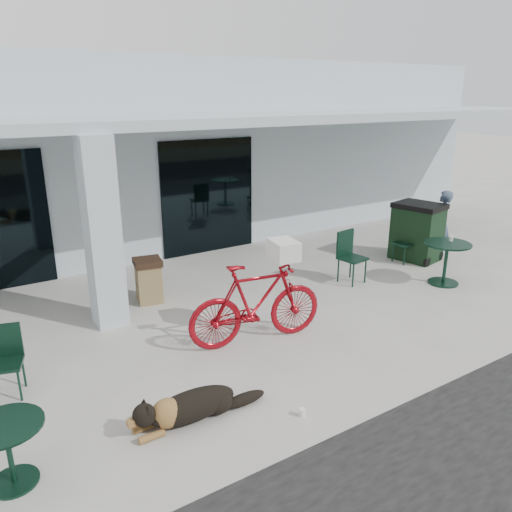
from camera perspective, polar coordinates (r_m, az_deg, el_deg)
ground at (r=7.54m, az=0.34°, el=-11.31°), size 80.00×80.00×0.00m
building at (r=14.52m, az=-18.67°, el=11.47°), size 22.00×7.00×4.50m
storefront_glass_right at (r=12.02m, az=-5.47°, el=6.76°), size 2.40×0.06×2.70m
column at (r=8.36m, az=-17.15°, el=2.42°), size 0.50×0.50×3.12m
overhang at (r=9.79m, az=-11.61°, el=14.88°), size 22.00×2.80×0.18m
bicycle at (r=7.66m, az=0.03°, el=-5.39°), size 2.24×0.97×1.30m
laundry_basket at (r=7.55m, az=3.17°, el=0.71°), size 0.44×0.55×0.29m
dog at (r=6.19m, az=-7.27°, el=-16.44°), size 1.28×0.43×0.43m
cup_near_dog at (r=6.31m, az=5.28°, el=-17.38°), size 0.08×0.08×0.10m
cafe_table_near at (r=5.78m, az=-26.33°, el=-19.65°), size 0.79×0.79×0.69m
cafe_chair_near at (r=7.17m, az=-26.81°, el=-10.92°), size 0.53×0.56×0.92m
cafe_table_far at (r=10.77m, az=20.83°, el=-0.80°), size 1.12×1.12×0.86m
cafe_chair_far_a at (r=10.29m, az=10.98°, el=-0.19°), size 0.54×0.58×1.06m
cafe_chair_far_b at (r=11.83m, az=16.62°, el=1.45°), size 0.46×0.42×0.93m
person at (r=12.42m, az=20.41°, el=3.42°), size 0.67×0.55×1.59m
cup_on_table at (r=10.80m, az=21.41°, el=1.86°), size 0.09×0.09×0.10m
trash_receptacle at (r=9.41m, az=-12.17°, el=-2.76°), size 0.57×0.57×0.83m
wheeled_bin at (r=12.10m, az=17.93°, el=2.68°), size 1.01×1.18×1.32m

